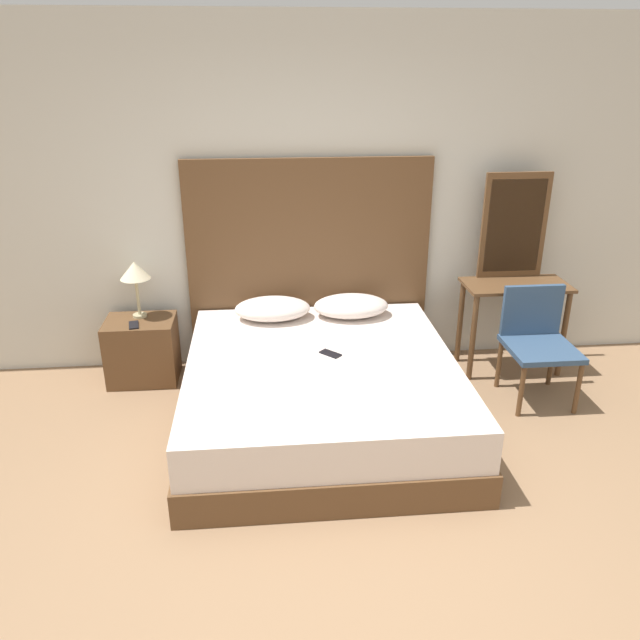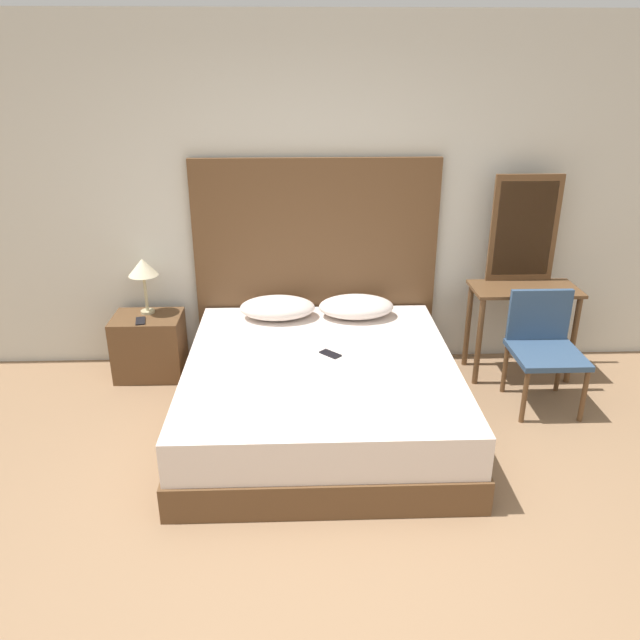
{
  "view_description": "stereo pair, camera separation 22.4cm",
  "coord_description": "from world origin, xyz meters",
  "px_view_note": "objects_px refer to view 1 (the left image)",
  "views": [
    {
      "loc": [
        -0.34,
        -2.22,
        2.36
      ],
      "look_at": [
        0.02,
        1.62,
        0.75
      ],
      "focal_mm": 35.0,
      "sensor_mm": 36.0,
      "label": 1
    },
    {
      "loc": [
        -0.12,
        -2.24,
        2.36
      ],
      "look_at": [
        0.02,
        1.62,
        0.75
      ],
      "focal_mm": 35.0,
      "sensor_mm": 36.0,
      "label": 2
    }
  ],
  "objects_px": {
    "phone_on_bed": "(330,354)",
    "vanity_desk": "(514,302)",
    "table_lamp": "(135,272)",
    "bed": "(321,393)",
    "phone_on_nightstand": "(134,325)",
    "chair": "(537,337)",
    "nightstand": "(143,350)"
  },
  "relations": [
    {
      "from": "nightstand",
      "to": "vanity_desk",
      "type": "relative_size",
      "value": 0.65
    },
    {
      "from": "nightstand",
      "to": "phone_on_nightstand",
      "type": "distance_m",
      "value": 0.28
    },
    {
      "from": "bed",
      "to": "vanity_desk",
      "type": "bearing_deg",
      "value": 23.93
    },
    {
      "from": "table_lamp",
      "to": "chair",
      "type": "relative_size",
      "value": 0.54
    },
    {
      "from": "table_lamp",
      "to": "vanity_desk",
      "type": "relative_size",
      "value": 0.55
    },
    {
      "from": "phone_on_nightstand",
      "to": "bed",
      "type": "bearing_deg",
      "value": -27.28
    },
    {
      "from": "phone_on_bed",
      "to": "vanity_desk",
      "type": "relative_size",
      "value": 0.19
    },
    {
      "from": "bed",
      "to": "phone_on_bed",
      "type": "relative_size",
      "value": 12.86
    },
    {
      "from": "phone_on_bed",
      "to": "vanity_desk",
      "type": "distance_m",
      "value": 1.66
    },
    {
      "from": "bed",
      "to": "nightstand",
      "type": "height_order",
      "value": "nightstand"
    },
    {
      "from": "nightstand",
      "to": "vanity_desk",
      "type": "xyz_separation_m",
      "value": [
        2.94,
        -0.09,
        0.33
      ]
    },
    {
      "from": "phone_on_bed",
      "to": "vanity_desk",
      "type": "bearing_deg",
      "value": 22.34
    },
    {
      "from": "chair",
      "to": "vanity_desk",
      "type": "bearing_deg",
      "value": 92.33
    },
    {
      "from": "phone_on_bed",
      "to": "chair",
      "type": "bearing_deg",
      "value": 7.12
    },
    {
      "from": "phone_on_bed",
      "to": "nightstand",
      "type": "bearing_deg",
      "value": 152.93
    },
    {
      "from": "table_lamp",
      "to": "bed",
      "type": "bearing_deg",
      "value": -33.3
    },
    {
      "from": "phone_on_bed",
      "to": "table_lamp",
      "type": "height_order",
      "value": "table_lamp"
    },
    {
      "from": "chair",
      "to": "table_lamp",
      "type": "bearing_deg",
      "value": 168.47
    },
    {
      "from": "bed",
      "to": "nightstand",
      "type": "relative_size",
      "value": 3.78
    },
    {
      "from": "nightstand",
      "to": "chair",
      "type": "distance_m",
      "value": 3.02
    },
    {
      "from": "phone_on_bed",
      "to": "vanity_desk",
      "type": "xyz_separation_m",
      "value": [
        1.54,
        0.63,
        0.08
      ]
    },
    {
      "from": "nightstand",
      "to": "phone_on_nightstand",
      "type": "height_order",
      "value": "phone_on_nightstand"
    },
    {
      "from": "bed",
      "to": "table_lamp",
      "type": "relative_size",
      "value": 4.49
    },
    {
      "from": "bed",
      "to": "phone_on_bed",
      "type": "height_order",
      "value": "phone_on_bed"
    },
    {
      "from": "phone_on_bed",
      "to": "phone_on_nightstand",
      "type": "distance_m",
      "value": 1.56
    },
    {
      "from": "table_lamp",
      "to": "vanity_desk",
      "type": "distance_m",
      "value": 2.97
    },
    {
      "from": "phone_on_nightstand",
      "to": "vanity_desk",
      "type": "distance_m",
      "value": 2.97
    },
    {
      "from": "phone_on_nightstand",
      "to": "chair",
      "type": "height_order",
      "value": "chair"
    },
    {
      "from": "bed",
      "to": "phone_on_nightstand",
      "type": "xyz_separation_m",
      "value": [
        -1.36,
        0.7,
        0.26
      ]
    },
    {
      "from": "phone_on_bed",
      "to": "nightstand",
      "type": "xyz_separation_m",
      "value": [
        -1.41,
        0.72,
        -0.25
      ]
    },
    {
      "from": "bed",
      "to": "phone_on_nightstand",
      "type": "relative_size",
      "value": 12.46
    },
    {
      "from": "phone_on_bed",
      "to": "nightstand",
      "type": "distance_m",
      "value": 1.6
    }
  ]
}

